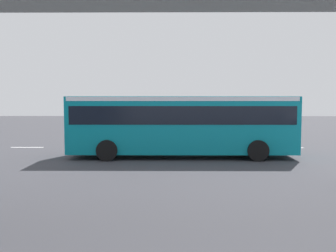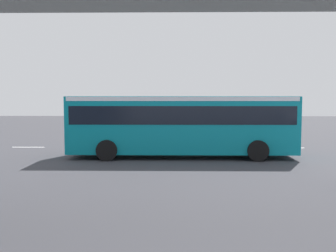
{
  "view_description": "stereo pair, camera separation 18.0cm",
  "coord_description": "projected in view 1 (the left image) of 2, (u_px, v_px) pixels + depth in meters",
  "views": [
    {
      "loc": [
        -0.92,
        20.22,
        3.19
      ],
      "look_at": [
        -0.72,
        0.03,
        1.6
      ],
      "focal_mm": 41.41,
      "sensor_mm": 36.0,
      "label": 1
    },
    {
      "loc": [
        -1.1,
        20.22,
        3.19
      ],
      "look_at": [
        -0.72,
        0.03,
        1.6
      ],
      "focal_mm": 41.41,
      "sensor_mm": 36.0,
      "label": 2
    }
  ],
  "objects": [
    {
      "name": "lane_dash_rightmost",
      "position": [
        27.0,
        147.0,
        23.87
      ],
      "size": [
        2.0,
        0.2,
        0.01
      ],
      "primitive_type": "cube",
      "color": "silver",
      "rests_on": "ground"
    },
    {
      "name": "ground",
      "position": [
        154.0,
        156.0,
        20.42
      ],
      "size": [
        80.0,
        80.0,
        0.0
      ],
      "primitive_type": "plane",
      "color": "#38383D"
    },
    {
      "name": "lane_dash_centre",
      "position": [
        157.0,
        147.0,
        23.79
      ],
      "size": [
        2.0,
        0.2,
        0.01
      ],
      "primitive_type": "cube",
      "color": "silver",
      "rests_on": "ground"
    },
    {
      "name": "lane_dash_leftmost",
      "position": [
        287.0,
        148.0,
        23.71
      ],
      "size": [
        2.0,
        0.2,
        0.01
      ],
      "primitive_type": "cube",
      "color": "silver",
      "rests_on": "ground"
    },
    {
      "name": "lane_dash_left",
      "position": [
        222.0,
        148.0,
        23.75
      ],
      "size": [
        2.0,
        0.2,
        0.01
      ],
      "primitive_type": "cube",
      "color": "silver",
      "rests_on": "ground"
    },
    {
      "name": "city_bus",
      "position": [
        182.0,
        121.0,
        19.99
      ],
      "size": [
        11.54,
        2.85,
        3.15
      ],
      "color": "#0C8493",
      "rests_on": "ground"
    },
    {
      "name": "traffic_sign",
      "position": [
        280.0,
        118.0,
        22.81
      ],
      "size": [
        0.08,
        0.6,
        2.8
      ],
      "color": "slate",
      "rests_on": "ground"
    },
    {
      "name": "pedestrian_overpass",
      "position": [
        130.0,
        9.0,
        8.48
      ],
      "size": [
        25.92,
        2.6,
        6.88
      ],
      "color": "gray",
      "rests_on": "ground"
    },
    {
      "name": "lane_dash_right",
      "position": [
        92.0,
        147.0,
        23.83
      ],
      "size": [
        2.0,
        0.2,
        0.01
      ],
      "primitive_type": "cube",
      "color": "silver",
      "rests_on": "ground"
    }
  ]
}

